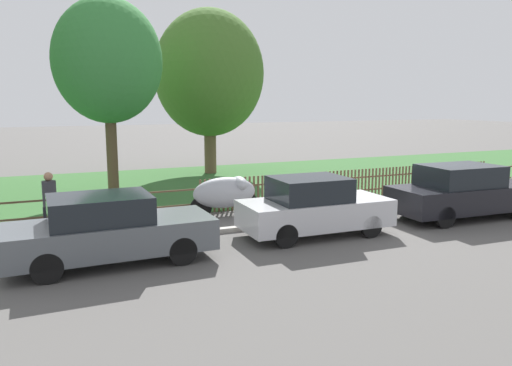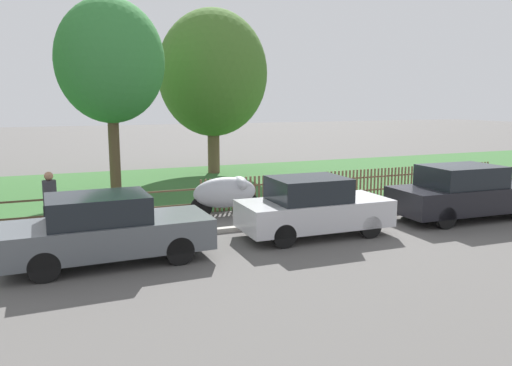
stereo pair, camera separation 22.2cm
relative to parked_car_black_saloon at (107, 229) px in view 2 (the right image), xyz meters
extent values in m
plane|color=#565451|center=(8.89, 1.26, -0.73)|extent=(120.00, 120.00, 0.00)
cube|color=#B2ADA3|center=(8.89, 1.36, -0.67)|extent=(43.48, 0.20, 0.12)
cube|color=#33602D|center=(8.89, 8.96, -0.72)|extent=(43.48, 10.48, 0.01)
cube|color=brown|center=(8.89, 3.75, -0.44)|extent=(43.48, 0.03, 0.05)
cube|color=brown|center=(8.89, 3.75, 0.02)|extent=(43.48, 0.03, 0.05)
cube|color=brown|center=(3.13, 3.72, -0.21)|extent=(0.06, 0.03, 1.04)
cube|color=brown|center=(3.28, 3.72, -0.21)|extent=(0.06, 0.03, 1.04)
cube|color=brown|center=(3.43, 3.72, -0.21)|extent=(0.06, 0.03, 1.04)
cube|color=brown|center=(3.57, 3.72, -0.21)|extent=(0.06, 0.03, 1.04)
cube|color=brown|center=(3.72, 3.72, -0.21)|extent=(0.06, 0.03, 1.04)
cube|color=brown|center=(3.86, 3.72, -0.21)|extent=(0.06, 0.03, 1.04)
cube|color=brown|center=(4.01, 3.72, -0.21)|extent=(0.06, 0.03, 1.04)
cube|color=brown|center=(4.15, 3.72, -0.21)|extent=(0.06, 0.03, 1.04)
cube|color=brown|center=(4.30, 3.72, -0.21)|extent=(0.06, 0.03, 1.04)
cube|color=brown|center=(4.45, 3.72, -0.21)|extent=(0.06, 0.03, 1.04)
cube|color=brown|center=(4.59, 3.72, -0.21)|extent=(0.06, 0.03, 1.04)
cube|color=brown|center=(4.74, 3.72, -0.21)|extent=(0.06, 0.03, 1.04)
cube|color=brown|center=(4.88, 3.72, -0.21)|extent=(0.06, 0.03, 1.04)
cube|color=brown|center=(5.03, 3.72, -0.21)|extent=(0.06, 0.03, 1.04)
cube|color=brown|center=(5.17, 3.72, -0.21)|extent=(0.06, 0.03, 1.04)
cube|color=brown|center=(5.32, 3.72, -0.21)|extent=(0.06, 0.03, 1.04)
cube|color=brown|center=(5.47, 3.72, -0.21)|extent=(0.06, 0.03, 1.04)
cube|color=brown|center=(5.61, 3.72, -0.21)|extent=(0.06, 0.03, 1.04)
cube|color=brown|center=(5.76, 3.72, -0.21)|extent=(0.06, 0.03, 1.04)
cube|color=brown|center=(5.90, 3.72, -0.21)|extent=(0.06, 0.03, 1.04)
cube|color=brown|center=(6.05, 3.72, -0.21)|extent=(0.06, 0.03, 1.04)
cube|color=brown|center=(6.20, 3.72, -0.21)|extent=(0.06, 0.03, 1.04)
cube|color=brown|center=(6.34, 3.72, -0.21)|extent=(0.06, 0.03, 1.04)
cube|color=brown|center=(6.49, 3.72, -0.21)|extent=(0.06, 0.03, 1.04)
cube|color=brown|center=(6.63, 3.72, -0.21)|extent=(0.06, 0.03, 1.04)
cube|color=brown|center=(6.78, 3.72, -0.21)|extent=(0.06, 0.03, 1.04)
cube|color=brown|center=(6.92, 3.72, -0.21)|extent=(0.06, 0.03, 1.04)
cube|color=brown|center=(7.07, 3.72, -0.21)|extent=(0.06, 0.03, 1.04)
cube|color=brown|center=(7.22, 3.72, -0.21)|extent=(0.06, 0.03, 1.04)
cube|color=brown|center=(7.36, 3.72, -0.21)|extent=(0.06, 0.03, 1.04)
cube|color=brown|center=(7.51, 3.72, -0.21)|extent=(0.06, 0.03, 1.04)
cube|color=brown|center=(7.65, 3.72, -0.21)|extent=(0.06, 0.03, 1.04)
cube|color=brown|center=(7.80, 3.72, -0.21)|extent=(0.06, 0.03, 1.04)
cube|color=brown|center=(7.94, 3.72, -0.21)|extent=(0.06, 0.03, 1.04)
cube|color=brown|center=(8.09, 3.72, -0.21)|extent=(0.06, 0.03, 1.04)
cube|color=brown|center=(8.24, 3.72, -0.21)|extent=(0.06, 0.03, 1.04)
cube|color=brown|center=(8.38, 3.72, -0.21)|extent=(0.06, 0.03, 1.04)
cube|color=brown|center=(8.53, 3.72, -0.21)|extent=(0.06, 0.03, 1.04)
cube|color=brown|center=(8.67, 3.72, -0.21)|extent=(0.06, 0.03, 1.04)
cube|color=brown|center=(8.82, 3.72, -0.21)|extent=(0.06, 0.03, 1.04)
cube|color=brown|center=(8.96, 3.72, -0.21)|extent=(0.06, 0.03, 1.04)
cube|color=brown|center=(9.11, 3.72, -0.21)|extent=(0.06, 0.03, 1.04)
cube|color=brown|center=(9.26, 3.72, -0.21)|extent=(0.06, 0.03, 1.04)
cube|color=brown|center=(9.40, 3.72, -0.21)|extent=(0.06, 0.03, 1.04)
cube|color=brown|center=(9.55, 3.72, -0.21)|extent=(0.06, 0.03, 1.04)
cube|color=brown|center=(9.69, 3.72, -0.21)|extent=(0.06, 0.03, 1.04)
cube|color=brown|center=(9.84, 3.72, -0.21)|extent=(0.06, 0.03, 1.04)
cube|color=brown|center=(9.99, 3.72, -0.21)|extent=(0.06, 0.03, 1.04)
cube|color=brown|center=(10.13, 3.72, -0.21)|extent=(0.06, 0.03, 1.04)
cube|color=brown|center=(10.28, 3.72, -0.21)|extent=(0.06, 0.03, 1.04)
cube|color=brown|center=(10.42, 3.72, -0.21)|extent=(0.06, 0.03, 1.04)
cube|color=brown|center=(10.57, 3.72, -0.21)|extent=(0.06, 0.03, 1.04)
cube|color=brown|center=(10.71, 3.72, -0.21)|extent=(0.06, 0.03, 1.04)
cube|color=brown|center=(10.86, 3.72, -0.21)|extent=(0.06, 0.03, 1.04)
cube|color=brown|center=(11.01, 3.72, -0.21)|extent=(0.06, 0.03, 1.04)
cube|color=brown|center=(11.15, 3.72, -0.21)|extent=(0.06, 0.03, 1.04)
cube|color=brown|center=(11.30, 3.72, -0.21)|extent=(0.06, 0.03, 1.04)
cube|color=brown|center=(11.44, 3.72, -0.21)|extent=(0.06, 0.03, 1.04)
cube|color=brown|center=(11.59, 3.72, -0.21)|extent=(0.06, 0.03, 1.04)
cube|color=brown|center=(11.73, 3.72, -0.21)|extent=(0.06, 0.03, 1.04)
cube|color=brown|center=(11.88, 3.72, -0.21)|extent=(0.06, 0.03, 1.04)
cube|color=brown|center=(12.03, 3.72, -0.21)|extent=(0.06, 0.03, 1.04)
cube|color=brown|center=(12.17, 3.72, -0.21)|extent=(0.06, 0.03, 1.04)
cube|color=brown|center=(12.32, 3.72, -0.21)|extent=(0.06, 0.03, 1.04)
cube|color=brown|center=(12.46, 3.72, -0.21)|extent=(0.06, 0.03, 1.04)
cube|color=brown|center=(12.61, 3.72, -0.21)|extent=(0.06, 0.03, 1.04)
cube|color=brown|center=(12.75, 3.72, -0.21)|extent=(0.06, 0.03, 1.04)
cube|color=brown|center=(12.90, 3.72, -0.21)|extent=(0.06, 0.03, 1.04)
cube|color=brown|center=(13.05, 3.72, -0.21)|extent=(0.06, 0.03, 1.04)
cube|color=brown|center=(13.19, 3.72, -0.21)|extent=(0.06, 0.03, 1.04)
cube|color=brown|center=(13.34, 3.72, -0.21)|extent=(0.06, 0.03, 1.04)
cube|color=brown|center=(13.48, 3.72, -0.21)|extent=(0.06, 0.03, 1.04)
cube|color=brown|center=(13.63, 3.72, -0.21)|extent=(0.06, 0.03, 1.04)
cube|color=brown|center=(13.77, 3.72, -0.21)|extent=(0.06, 0.03, 1.04)
cube|color=brown|center=(13.92, 3.72, -0.21)|extent=(0.06, 0.03, 1.04)
cube|color=brown|center=(14.07, 3.72, -0.21)|extent=(0.06, 0.03, 1.04)
cube|color=brown|center=(14.21, 3.72, -0.21)|extent=(0.06, 0.03, 1.04)
cube|color=brown|center=(14.36, 3.72, -0.21)|extent=(0.06, 0.03, 1.04)
cube|color=brown|center=(14.50, 3.72, -0.21)|extent=(0.06, 0.03, 1.04)
cube|color=brown|center=(14.65, 3.72, -0.21)|extent=(0.06, 0.03, 1.04)
cube|color=#51565B|center=(0.05, 0.00, -0.15)|extent=(4.20, 1.72, 0.65)
cube|color=black|center=(-0.15, 0.00, 0.45)|extent=(2.03, 1.52, 0.55)
cylinder|color=black|center=(1.34, 0.78, -0.43)|extent=(0.60, 0.15, 0.60)
cylinder|color=black|center=(1.36, -0.74, -0.43)|extent=(0.60, 0.15, 0.60)
cylinder|color=black|center=(-1.25, 0.74, -0.43)|extent=(0.60, 0.15, 0.60)
cylinder|color=black|center=(-1.23, -0.78, -0.43)|extent=(0.60, 0.15, 0.60)
cube|color=#BCBCC1|center=(5.06, 0.22, -0.15)|extent=(3.81, 1.70, 0.67)
cube|color=black|center=(4.87, 0.22, 0.47)|extent=(1.84, 1.50, 0.58)
cylinder|color=black|center=(6.25, 0.93, -0.44)|extent=(0.57, 0.15, 0.57)
cylinder|color=black|center=(6.21, -0.55, -0.44)|extent=(0.57, 0.15, 0.57)
cylinder|color=black|center=(3.90, 0.98, -0.44)|extent=(0.57, 0.15, 0.57)
cylinder|color=black|center=(3.87, -0.50, -0.44)|extent=(0.57, 0.15, 0.57)
cube|color=black|center=(9.98, 0.15, -0.12)|extent=(4.47, 1.86, 0.70)
cube|color=black|center=(9.76, 0.16, 0.53)|extent=(2.17, 1.61, 0.60)
cylinder|color=black|center=(11.37, 0.88, -0.43)|extent=(0.60, 0.16, 0.59)
cylinder|color=black|center=(8.64, 0.98, -0.43)|extent=(0.60, 0.16, 0.59)
cylinder|color=black|center=(8.58, -0.58, -0.43)|extent=(0.60, 0.16, 0.59)
cylinder|color=black|center=(4.42, 3.13, -0.41)|extent=(0.64, 0.11, 0.63)
cylinder|color=black|center=(2.97, 3.14, -0.41)|extent=(0.64, 0.11, 0.63)
ellipsoid|color=#9EA0A8|center=(3.69, 3.13, -0.03)|extent=(1.92, 0.67, 0.91)
ellipsoid|color=#9EA0A8|center=(4.14, 3.13, 0.22)|extent=(0.45, 0.82, 0.42)
cylinder|color=brown|center=(1.13, 7.71, 1.05)|extent=(0.38, 0.38, 3.54)
ellipsoid|color=#337A38|center=(1.13, 7.71, 3.99)|extent=(3.71, 3.71, 4.27)
cylinder|color=brown|center=(6.11, 11.75, 0.79)|extent=(0.55, 0.55, 3.03)
ellipsoid|color=#426B28|center=(6.11, 11.75, 3.88)|extent=(5.00, 5.00, 5.75)
cylinder|color=black|center=(-1.16, 2.60, -0.33)|extent=(0.15, 0.15, 0.79)
cylinder|color=black|center=(-0.96, 2.71, -0.33)|extent=(0.15, 0.15, 0.79)
cylinder|color=#333338|center=(-1.06, 2.66, 0.38)|extent=(0.45, 0.45, 0.63)
sphere|color=#A37556|center=(-1.06, 2.66, 0.80)|extent=(0.21, 0.21, 0.21)
camera|label=1|loc=(-1.21, -10.43, 2.63)|focal=35.00mm
camera|label=2|loc=(-1.00, -10.51, 2.63)|focal=35.00mm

